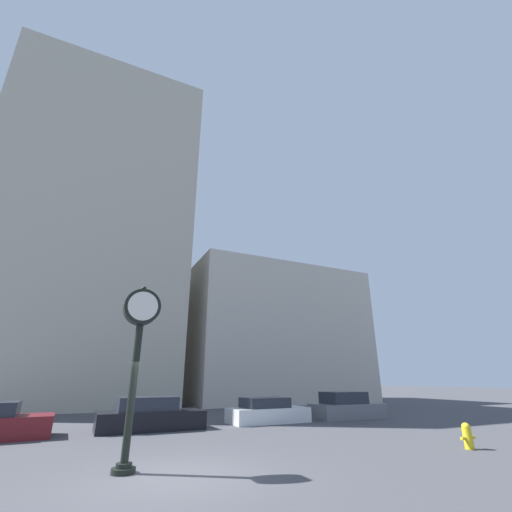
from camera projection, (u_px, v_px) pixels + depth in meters
ground_plane at (176, 476)px, 7.76m from camera, size 200.00×200.00×0.00m
building_tall_tower at (94, 232)px, 31.95m from camera, size 15.79×12.00×30.10m
building_storefront_row at (270, 336)px, 36.37m from camera, size 17.83×12.00×12.90m
street_clock at (139, 336)px, 9.08m from camera, size 0.95×0.56×4.52m
car_black at (150, 416)px, 15.00m from camera, size 4.54×1.91×1.35m
car_white at (267, 412)px, 17.56m from camera, size 4.16×1.95×1.20m
car_grey at (346, 407)px, 19.45m from camera, size 4.17×2.01×1.42m
fire_hydrant_near at (467, 436)px, 10.92m from camera, size 0.63×0.27×0.76m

